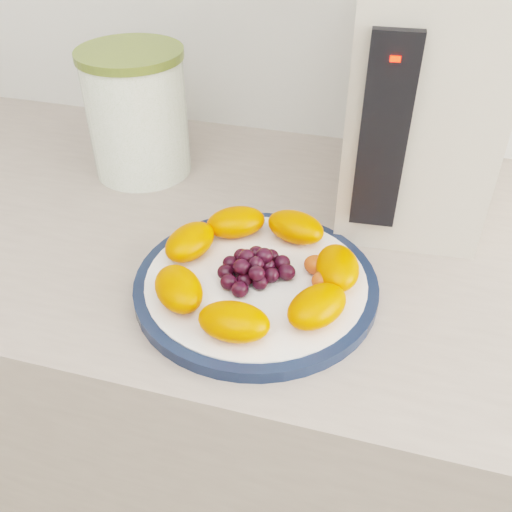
# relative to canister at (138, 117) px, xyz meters

# --- Properties ---
(counter) EXTENTS (3.50, 0.60, 0.90)m
(counter) POSITION_rel_canister_xyz_m (0.23, -0.11, -0.54)
(counter) COLOR #A59487
(counter) RESTS_ON floor
(cabinet_face) EXTENTS (3.48, 0.58, 0.84)m
(cabinet_face) POSITION_rel_canister_xyz_m (0.23, -0.11, -0.57)
(cabinet_face) COLOR #796249
(cabinet_face) RESTS_ON floor
(plate_rim) EXTENTS (0.29, 0.29, 0.01)m
(plate_rim) POSITION_rel_canister_xyz_m (0.25, -0.23, -0.08)
(plate_rim) COLOR #15213B
(plate_rim) RESTS_ON counter
(plate_face) EXTENTS (0.26, 0.26, 0.02)m
(plate_face) POSITION_rel_canister_xyz_m (0.25, -0.23, -0.08)
(plate_face) COLOR white
(plate_face) RESTS_ON counter
(canister) EXTENTS (0.18, 0.18, 0.18)m
(canister) POSITION_rel_canister_xyz_m (0.00, 0.00, 0.00)
(canister) COLOR #497224
(canister) RESTS_ON counter
(canister_lid) EXTENTS (0.19, 0.19, 0.01)m
(canister_lid) POSITION_rel_canister_xyz_m (0.00, 0.00, 0.09)
(canister_lid) COLOR #5F6B2B
(canister_lid) RESTS_ON canister
(appliance_body) EXTENTS (0.20, 0.26, 0.31)m
(appliance_body) POSITION_rel_canister_xyz_m (0.40, 0.02, 0.07)
(appliance_body) COLOR beige
(appliance_body) RESTS_ON counter
(appliance_panel) EXTENTS (0.05, 0.02, 0.23)m
(appliance_panel) POSITION_rel_canister_xyz_m (0.37, -0.12, 0.07)
(appliance_panel) COLOR black
(appliance_panel) RESTS_ON appliance_body
(appliance_led) EXTENTS (0.01, 0.01, 0.01)m
(appliance_led) POSITION_rel_canister_xyz_m (0.37, -0.13, 0.16)
(appliance_led) COLOR #FF0C05
(appliance_led) RESTS_ON appliance_panel
(fruit_plate) EXTENTS (0.25, 0.24, 0.04)m
(fruit_plate) POSITION_rel_canister_xyz_m (0.25, -0.23, -0.05)
(fruit_plate) COLOR #F55000
(fruit_plate) RESTS_ON plate_face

